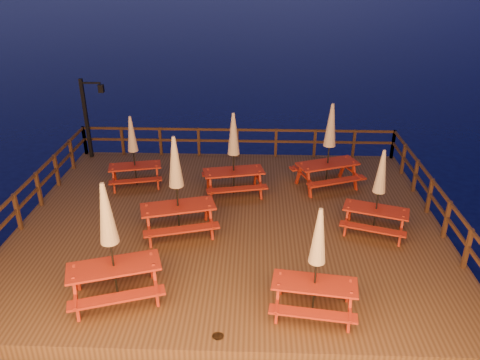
{
  "coord_description": "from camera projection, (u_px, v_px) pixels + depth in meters",
  "views": [
    {
      "loc": [
        0.7,
        -11.71,
        7.32
      ],
      "look_at": [
        0.26,
        0.6,
        1.41
      ],
      "focal_mm": 35.0,
      "sensor_mm": 36.0,
      "label": 1
    }
  ],
  "objects": [
    {
      "name": "picnic_table_3",
      "position": [
        379.0,
        191.0,
        12.43
      ],
      "size": [
        2.07,
        1.88,
        2.45
      ],
      "rotation": [
        0.0,
        0.0,
        -0.32
      ],
      "color": "#9A1F0E",
      "rests_on": "deck"
    },
    {
      "name": "picnic_table_2",
      "position": [
        317.0,
        261.0,
        9.52
      ],
      "size": [
        1.95,
        1.68,
        2.53
      ],
      "rotation": [
        0.0,
        0.0,
        -0.14
      ],
      "color": "#9A1F0E",
      "rests_on": "deck"
    },
    {
      "name": "ground",
      "position": [
        230.0,
        232.0,
        13.74
      ],
      "size": [
        500.0,
        500.0,
        0.0
      ],
      "primitive_type": "plane",
      "color": "#050631",
      "rests_on": "ground"
    },
    {
      "name": "picnic_table_4",
      "position": [
        329.0,
        145.0,
        14.91
      ],
      "size": [
        2.44,
        2.24,
        2.84
      ],
      "rotation": [
        0.0,
        0.0,
        0.37
      ],
      "color": "#9A1F0E",
      "rests_on": "deck"
    },
    {
      "name": "deck_piles",
      "position": [
        231.0,
        240.0,
        13.87
      ],
      "size": [
        11.44,
        9.44,
        1.4
      ],
      "color": "#3E2913",
      "rests_on": "ground"
    },
    {
      "name": "picnic_table_5",
      "position": [
        110.0,
        241.0,
        9.87
      ],
      "size": [
        2.4,
        2.18,
        2.85
      ],
      "rotation": [
        0.0,
        0.0,
        0.32
      ],
      "color": "#9A1F0E",
      "rests_on": "deck"
    },
    {
      "name": "picnic_table_0",
      "position": [
        177.0,
        185.0,
        12.31
      ],
      "size": [
        2.35,
        2.11,
        2.83
      ],
      "rotation": [
        0.0,
        0.0,
        0.28
      ],
      "color": "#9A1F0E",
      "rests_on": "deck"
    },
    {
      "name": "picnic_table_6",
      "position": [
        133.0,
        150.0,
        15.11
      ],
      "size": [
        1.94,
        1.72,
        2.4
      ],
      "rotation": [
        0.0,
        0.0,
        0.22
      ],
      "color": "#9A1F0E",
      "rests_on": "deck"
    },
    {
      "name": "picnic_table_1",
      "position": [
        234.0,
        153.0,
        14.48
      ],
      "size": [
        2.18,
        1.92,
        2.7
      ],
      "rotation": [
        0.0,
        0.0,
        0.22
      ],
      "color": "#9A1F0E",
      "rests_on": "deck"
    },
    {
      "name": "deck",
      "position": [
        230.0,
        226.0,
        13.66
      ],
      "size": [
        12.0,
        10.0,
        0.4
      ],
      "primitive_type": "cube",
      "color": "#4B2F18",
      "rests_on": "ground"
    },
    {
      "name": "lamp_post",
      "position": [
        89.0,
        111.0,
        17.07
      ],
      "size": [
        0.85,
        0.18,
        3.0
      ],
      "color": "black",
      "rests_on": "deck"
    },
    {
      "name": "railing",
      "position": [
        233.0,
        171.0,
        14.84
      ],
      "size": [
        11.8,
        9.75,
        1.1
      ],
      "color": "#3E2913",
      "rests_on": "deck"
    }
  ]
}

